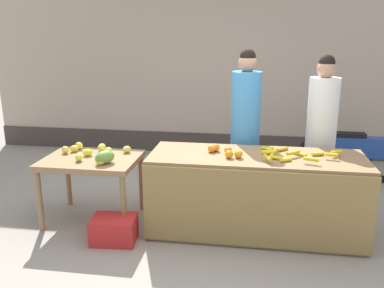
% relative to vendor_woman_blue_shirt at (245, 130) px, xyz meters
% --- Properties ---
extents(ground_plane, '(24.00, 24.00, 0.00)m').
position_rel_vendor_woman_blue_shirt_xyz_m(ground_plane, '(-0.37, -0.64, -0.95)').
color(ground_plane, gray).
extents(market_wall_back, '(8.31, 0.23, 3.44)m').
position_rel_vendor_woman_blue_shirt_xyz_m(market_wall_back, '(-0.37, 2.24, 0.74)').
color(market_wall_back, tan).
rests_on(market_wall_back, ground).
extents(fruit_stall_counter, '(2.19, 0.80, 0.84)m').
position_rel_vendor_woman_blue_shirt_xyz_m(fruit_stall_counter, '(0.14, -0.65, -0.53)').
color(fruit_stall_counter, olive).
rests_on(fruit_stall_counter, ground).
extents(side_table_wooden, '(1.02, 0.78, 0.73)m').
position_rel_vendor_woman_blue_shirt_xyz_m(side_table_wooden, '(-1.65, -0.64, -0.31)').
color(side_table_wooden, olive).
rests_on(side_table_wooden, ground).
extents(banana_bunch_pile, '(0.81, 0.57, 0.07)m').
position_rel_vendor_woman_blue_shirt_xyz_m(banana_bunch_pile, '(0.46, -0.63, -0.08)').
color(banana_bunch_pile, gold).
rests_on(banana_bunch_pile, fruit_stall_counter).
extents(orange_pile, '(0.37, 0.31, 0.08)m').
position_rel_vendor_woman_blue_shirt_xyz_m(orange_pile, '(-0.19, -0.67, -0.07)').
color(orange_pile, orange).
rests_on(orange_pile, fruit_stall_counter).
extents(mango_papaya_pile, '(0.79, 0.64, 0.14)m').
position_rel_vendor_woman_blue_shirt_xyz_m(mango_papaya_pile, '(-1.56, -0.66, -0.17)').
color(mango_papaya_pile, '#D8CF4A').
rests_on(mango_papaya_pile, side_table_wooden).
extents(vendor_woman_blue_shirt, '(0.34, 0.34, 1.88)m').
position_rel_vendor_woman_blue_shirt_xyz_m(vendor_woman_blue_shirt, '(0.00, 0.00, 0.00)').
color(vendor_woman_blue_shirt, '#33333D').
rests_on(vendor_woman_blue_shirt, ground).
extents(vendor_woman_white_shirt, '(0.34, 0.34, 1.82)m').
position_rel_vendor_woman_blue_shirt_xyz_m(vendor_woman_white_shirt, '(0.87, 0.06, -0.03)').
color(vendor_woman_white_shirt, '#33333D').
rests_on(vendor_woman_white_shirt, ground).
extents(parked_motorcycle, '(1.60, 0.18, 0.88)m').
position_rel_vendor_woman_blue_shirt_xyz_m(parked_motorcycle, '(1.51, 1.10, -0.55)').
color(parked_motorcycle, black).
rests_on(parked_motorcycle, ground).
extents(produce_crate, '(0.47, 0.36, 0.26)m').
position_rel_vendor_woman_blue_shirt_xyz_m(produce_crate, '(-1.26, -1.10, -0.82)').
color(produce_crate, red).
rests_on(produce_crate, ground).
extents(produce_sack, '(0.46, 0.44, 0.59)m').
position_rel_vendor_woman_blue_shirt_xyz_m(produce_sack, '(-0.89, -0.02, -0.65)').
color(produce_sack, maroon).
rests_on(produce_sack, ground).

